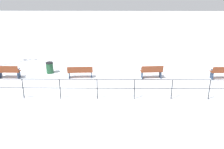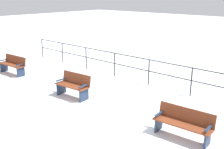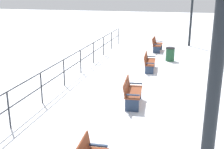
% 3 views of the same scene
% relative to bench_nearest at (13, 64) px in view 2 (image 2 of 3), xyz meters
% --- Properties ---
extents(ground_plane, '(80.00, 80.00, 0.00)m').
position_rel_bench_nearest_xyz_m(ground_plane, '(0.16, 7.00, -0.49)').
color(ground_plane, white).
rests_on(ground_plane, ground).
extents(bench_nearest, '(0.62, 1.70, 0.89)m').
position_rel_bench_nearest_xyz_m(bench_nearest, '(0.00, 0.00, 0.00)').
color(bench_nearest, brown).
rests_on(bench_nearest, ground).
extents(bench_second, '(0.69, 1.47, 0.91)m').
position_rel_bench_nearest_xyz_m(bench_second, '(0.06, 4.66, -0.01)').
color(bench_second, brown).
rests_on(bench_second, ground).
extents(bench_third, '(0.62, 1.67, 0.83)m').
position_rel_bench_nearest_xyz_m(bench_third, '(0.06, 9.33, -0.04)').
color(bench_third, brown).
rests_on(bench_third, ground).
extents(waterfront_railing, '(0.05, 18.00, 1.15)m').
position_rel_bench_nearest_xyz_m(waterfront_railing, '(-3.08, 7.00, 0.29)').
color(waterfront_railing, '#26282D').
rests_on(waterfront_railing, ground).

